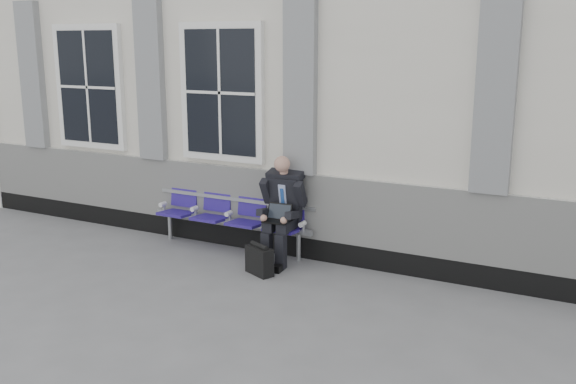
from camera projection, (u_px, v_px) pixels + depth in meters
The scene contains 5 objects.
ground at pixel (143, 270), 8.48m from camera, with size 70.00×70.00×0.00m, color slate.
station_building at pixel (268, 85), 10.98m from camera, with size 14.40×4.40×4.49m.
bench at pixel (231, 212), 9.25m from camera, with size 2.60×0.47×0.91m.
businessman at pixel (282, 206), 8.66m from camera, with size 0.62×0.83×1.47m.
briefcase at pixel (259, 260), 8.30m from camera, with size 0.44×0.32×0.42m.
Camera 1 is at (5.40, -6.23, 2.94)m, focal length 40.00 mm.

